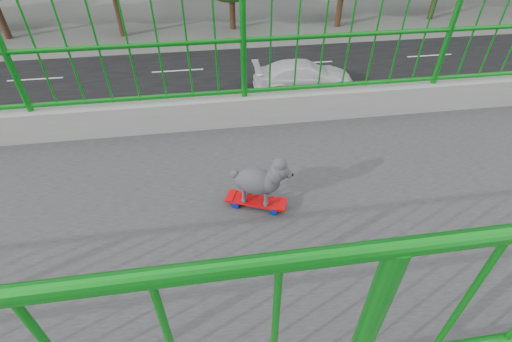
{
  "coord_description": "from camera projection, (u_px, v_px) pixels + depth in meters",
  "views": [
    {
      "loc": [
        1.82,
        1.64,
        8.99
      ],
      "look_at": [
        -0.52,
        1.99,
        7.05
      ],
      "focal_mm": 25.36,
      "sensor_mm": 36.0,
      "label": 1
    }
  ],
  "objects": [
    {
      "name": "car_3",
      "position": [
        303.0,
        76.0,
        19.12
      ],
      "size": [
        2.16,
        5.3,
        1.54
      ],
      "primitive_type": "imported",
      "rotation": [
        0.0,
        0.0,
        3.14
      ],
      "color": "silver",
      "rests_on": "ground"
    },
    {
      "name": "car_5",
      "position": [
        9.0,
        241.0,
        10.53
      ],
      "size": [
        1.53,
        4.39,
        1.45
      ],
      "primitive_type": "imported",
      "color": "#C1070C",
      "rests_on": "ground"
    },
    {
      "name": "poodle",
      "position": [
        260.0,
        180.0,
        2.64
      ],
      "size": [
        0.29,
        0.44,
        0.39
      ],
      "rotation": [
        0.0,
        0.0,
        -0.39
      ],
      "color": "#2A282C",
      "rests_on": "skateboard"
    },
    {
      "name": "road",
      "position": [
        175.0,
        124.0,
        16.85
      ],
      "size": [
        18.0,
        90.0,
        0.02
      ],
      "primitive_type": "cube",
      "color": "black",
      "rests_on": "ground"
    },
    {
      "name": "car_0",
      "position": [
        51.0,
        238.0,
        10.69
      ],
      "size": [
        1.61,
        4.0,
        1.36
      ],
      "primitive_type": "imported",
      "color": "#9A9BA0",
      "rests_on": "ground"
    },
    {
      "name": "car_2",
      "position": [
        427.0,
        99.0,
        17.31
      ],
      "size": [
        2.33,
        5.05,
        1.4
      ],
      "primitive_type": "imported",
      "rotation": [
        0.0,
        0.0,
        3.14
      ],
      "color": "#9A9BA0",
      "rests_on": "ground"
    },
    {
      "name": "skateboard",
      "position": [
        256.0,
        201.0,
        2.78
      ],
      "size": [
        0.3,
        0.48,
        0.06
      ],
      "rotation": [
        0.0,
        0.0,
        -0.39
      ],
      "color": "#EF080B",
      "rests_on": "footbridge"
    }
  ]
}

